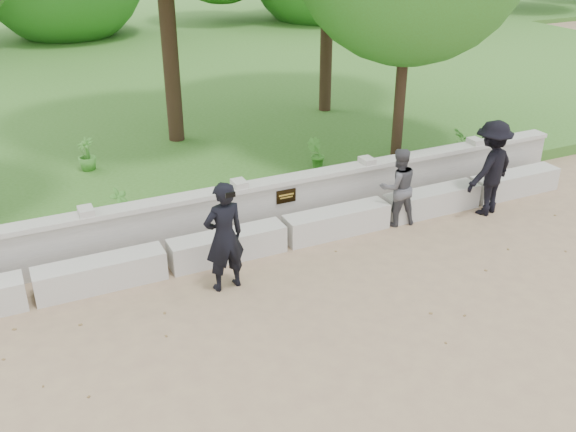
# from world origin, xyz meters

# --- Properties ---
(ground) EXTENTS (80.00, 80.00, 0.00)m
(ground) POSITION_xyz_m (0.00, 0.00, 0.00)
(ground) COLOR #957D5B
(ground) RESTS_ON ground
(lawn) EXTENTS (40.00, 22.00, 0.25)m
(lawn) POSITION_xyz_m (0.00, 14.00, 0.12)
(lawn) COLOR #315E1A
(lawn) RESTS_ON ground
(concrete_bench) EXTENTS (11.90, 0.45, 0.45)m
(concrete_bench) POSITION_xyz_m (0.00, 1.90, 0.22)
(concrete_bench) COLOR beige
(concrete_bench) RESTS_ON ground
(parapet_wall) EXTENTS (12.50, 0.35, 0.90)m
(parapet_wall) POSITION_xyz_m (0.00, 2.60, 0.46)
(parapet_wall) COLOR #B3B1A9
(parapet_wall) RESTS_ON ground
(man_main) EXTENTS (0.65, 0.59, 1.69)m
(man_main) POSITION_xyz_m (-1.33, 1.09, 0.85)
(man_main) COLOR black
(man_main) RESTS_ON ground
(visitor_left) EXTENTS (0.75, 0.62, 1.41)m
(visitor_left) POSITION_xyz_m (2.15, 1.80, 0.71)
(visitor_left) COLOR #44444A
(visitor_left) RESTS_ON ground
(visitor_mid) EXTENTS (1.27, 0.95, 1.76)m
(visitor_mid) POSITION_xyz_m (3.90, 1.47, 0.88)
(visitor_mid) COLOR black
(visitor_mid) RESTS_ON ground
(shrub_a) EXTENTS (0.43, 0.41, 0.68)m
(shrub_a) POSITION_xyz_m (-2.37, 3.30, 0.59)
(shrub_a) COLOR #3F832C
(shrub_a) RESTS_ON lawn
(shrub_b) EXTENTS (0.46, 0.44, 0.65)m
(shrub_b) POSITION_xyz_m (1.81, 4.22, 0.57)
(shrub_b) COLOR #3F832C
(shrub_b) RESTS_ON lawn
(shrub_c) EXTENTS (0.76, 0.78, 0.65)m
(shrub_c) POSITION_xyz_m (4.92, 3.35, 0.58)
(shrub_c) COLOR #3F832C
(shrub_c) RESTS_ON lawn
(shrub_d) EXTENTS (0.48, 0.49, 0.68)m
(shrub_d) POSITION_xyz_m (-2.43, 6.18, 0.59)
(shrub_d) COLOR #3F832C
(shrub_d) RESTS_ON lawn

